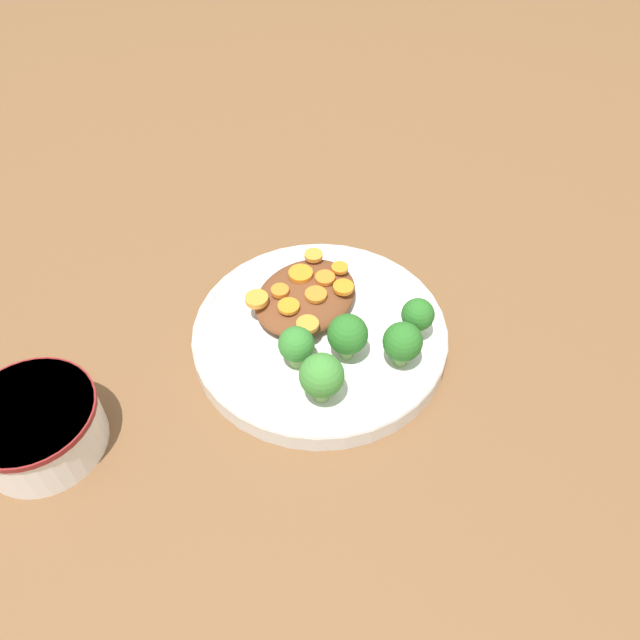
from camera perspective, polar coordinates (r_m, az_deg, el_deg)
The scene contains 19 objects.
ground_plane at distance 0.71m, azimuth -0.00°, elevation -2.00°, with size 4.00×4.00×0.00m, color brown.
plate at distance 0.70m, azimuth -0.00°, elevation -1.23°, with size 0.28×0.28×0.03m.
dip_bowl at distance 0.66m, azimuth -24.52°, elevation -8.71°, with size 0.13×0.13×0.06m.
stew_mound at distance 0.71m, azimuth -1.32°, elevation 2.17°, with size 0.13×0.10×0.03m, color brown.
broccoli_floret_0 at distance 0.65m, azimuth 2.54°, elevation -1.38°, with size 0.04×0.04×0.06m.
broccoli_floret_1 at distance 0.64m, azimuth -2.18°, elevation -2.34°, with size 0.04×0.04×0.05m.
broccoli_floret_2 at distance 0.65m, azimuth 7.56°, elevation -2.05°, with size 0.04×0.04×0.05m.
broccoli_floret_3 at distance 0.61m, azimuth 0.15°, elevation -5.17°, with size 0.05×0.05×0.06m.
broccoli_floret_4 at distance 0.67m, azimuth 8.91°, elevation 0.34°, with size 0.04×0.04×0.05m.
carrot_slice_0 at distance 0.69m, azimuth -0.38°, elevation 2.34°, with size 0.02×0.02×0.00m, color orange.
carrot_slice_1 at distance 0.72m, azimuth 1.83°, elevation 4.79°, with size 0.02×0.02×0.00m, color orange.
carrot_slice_2 at distance 0.69m, azimuth -5.82°, elevation 1.91°, with size 0.03×0.03×0.01m, color orange.
carrot_slice_3 at distance 0.72m, azimuth -1.78°, elevation 4.25°, with size 0.03×0.03×0.01m, color orange.
carrot_slice_4 at distance 0.66m, azimuth -1.05°, elevation -0.45°, with size 0.02×0.02×0.01m, color orange.
carrot_slice_5 at distance 0.74m, azimuth -0.59°, elevation 5.94°, with size 0.02×0.02×0.01m, color orange.
carrot_slice_6 at distance 0.70m, azimuth -3.50°, elevation 2.86°, with size 0.02×0.02×0.01m, color orange.
carrot_slice_7 at distance 0.68m, azimuth -2.88°, elevation 1.26°, with size 0.02×0.02×0.00m, color orange.
carrot_slice_8 at distance 0.70m, azimuth 2.22°, elevation 2.98°, with size 0.02×0.02×0.00m, color orange.
carrot_slice_9 at distance 0.71m, azimuth 0.46°, elevation 3.87°, with size 0.02×0.02×0.00m, color orange.
Camera 1 is at (0.38, 0.26, 0.54)m, focal length 35.00 mm.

